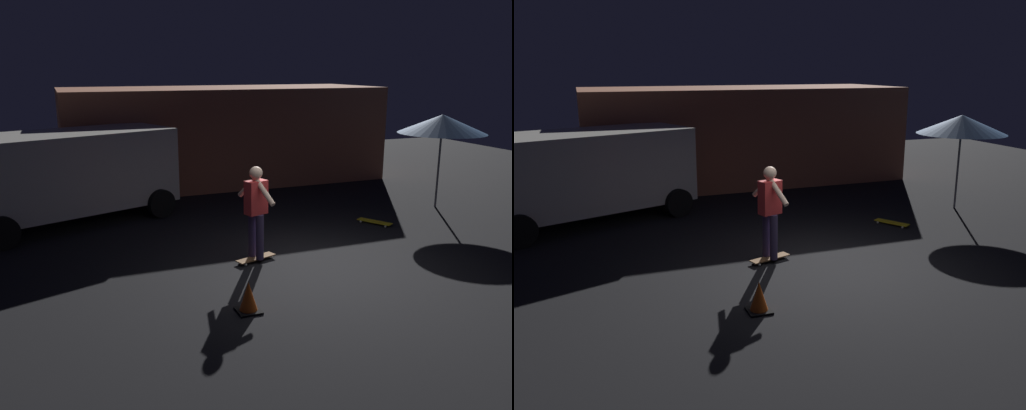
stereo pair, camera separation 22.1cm
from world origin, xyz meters
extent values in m
plane|color=black|center=(0.00, 0.00, 0.00)|extent=(28.00, 28.00, 0.00)
cube|color=#B76B4C|center=(0.89, 7.92, 1.41)|extent=(9.37, 3.49, 2.82)
cube|color=silver|center=(-3.76, 4.72, 1.18)|extent=(4.97, 3.33, 1.70)
cylinder|color=black|center=(-5.08, 3.20, 0.33)|extent=(0.70, 0.43, 0.66)
cylinder|color=black|center=(-1.78, 4.37, 0.33)|extent=(0.70, 0.43, 0.66)
cylinder|color=black|center=(-2.45, 6.24, 0.33)|extent=(0.70, 0.43, 0.66)
cylinder|color=slate|center=(4.82, 2.79, 1.10)|extent=(0.05, 0.05, 2.20)
cone|color=#1E4C8C|center=(4.82, 2.79, 2.08)|extent=(2.10, 2.10, 0.45)
cube|color=olive|center=(-0.78, 0.85, 0.06)|extent=(0.80, 0.42, 0.02)
sphere|color=silver|center=(-0.52, 1.03, 0.03)|extent=(0.05, 0.05, 0.05)
sphere|color=silver|center=(-0.47, 0.86, 0.03)|extent=(0.05, 0.05, 0.05)
sphere|color=silver|center=(-1.09, 0.85, 0.03)|extent=(0.05, 0.05, 0.05)
sphere|color=silver|center=(-1.04, 0.68, 0.03)|extent=(0.05, 0.05, 0.05)
cube|color=gold|center=(2.54, 2.05, 0.06)|extent=(0.57, 0.77, 0.02)
sphere|color=silver|center=(2.31, 2.26, 0.03)|extent=(0.05, 0.05, 0.05)
sphere|color=silver|center=(2.46, 2.35, 0.03)|extent=(0.05, 0.05, 0.05)
sphere|color=silver|center=(2.62, 1.75, 0.03)|extent=(0.05, 0.05, 0.05)
sphere|color=silver|center=(2.76, 1.83, 0.03)|extent=(0.05, 0.05, 0.05)
cylinder|color=#382D4C|center=(-0.81, 0.96, 0.48)|extent=(0.14, 0.14, 0.82)
cylinder|color=#382D4C|center=(-0.74, 0.75, 0.48)|extent=(0.14, 0.14, 0.82)
cube|color=red|center=(-0.78, 0.85, 1.19)|extent=(0.43, 0.32, 0.60)
sphere|color=beige|center=(-0.78, 0.85, 1.62)|extent=(0.23, 0.23, 0.23)
cylinder|color=beige|center=(-0.84, 1.06, 1.34)|extent=(0.25, 0.54, 0.46)
cylinder|color=beige|center=(-0.71, 0.65, 1.34)|extent=(0.25, 0.54, 0.46)
cube|color=black|center=(-1.62, -1.01, 0.01)|extent=(0.34, 0.34, 0.03)
cone|color=#EA5914|center=(-1.62, -1.01, 0.23)|extent=(0.28, 0.28, 0.46)
camera|label=1|loc=(-4.05, -7.53, 3.41)|focal=37.08mm
camera|label=2|loc=(-3.84, -7.61, 3.41)|focal=37.08mm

